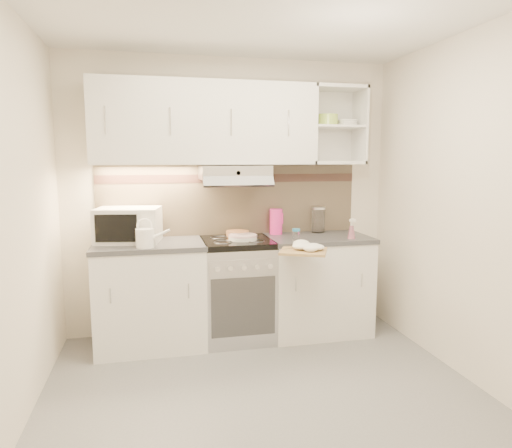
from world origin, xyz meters
The scene contains 17 objects.
ground centered at (0.00, 0.00, 0.00)m, with size 3.00×3.00×0.00m, color gray.
room_shell centered at (0.00, 0.37, 1.63)m, with size 3.04×2.84×2.52m.
base_cabinet_left centered at (-0.75, 1.10, 0.43)m, with size 0.90×0.60×0.86m, color white.
worktop_left centered at (-0.75, 1.10, 0.88)m, with size 0.92×0.62×0.04m, color #47474C.
base_cabinet_right centered at (0.75, 1.10, 0.43)m, with size 0.90×0.60×0.86m, color white.
worktop_right centered at (0.75, 1.10, 0.88)m, with size 0.92×0.62×0.04m, color #47474C.
electric_range centered at (0.00, 1.10, 0.45)m, with size 0.60×0.60×0.90m.
microwave centered at (-0.91, 1.18, 1.05)m, with size 0.57×0.46×0.29m.
watering_can centered at (-0.77, 0.89, 0.98)m, with size 0.28×0.14×0.24m.
plate_stack centered at (0.05, 1.06, 0.92)m, with size 0.25×0.25×0.05m.
bread_loaf centered at (0.03, 1.24, 0.93)m, with size 0.21×0.21×0.05m, color #985E3D.
pink_pitcher centered at (0.41, 1.30, 1.02)m, with size 0.13×0.12×0.24m.
glass_jar centered at (0.83, 1.30, 1.02)m, with size 0.13×0.13×0.25m.
spice_jar centered at (0.49, 0.95, 0.95)m, with size 0.07×0.07×0.10m.
spray_bottle centered at (1.00, 0.92, 0.97)m, with size 0.07×0.07×0.19m.
cutting_board centered at (0.45, 0.61, 0.87)m, with size 0.36×0.32×0.02m, color #A2864D.
dish_towel centered at (0.48, 0.62, 0.92)m, with size 0.27×0.23×0.07m, color silver, non-canonical shape.
Camera 1 is at (-0.70, -2.77, 1.59)m, focal length 32.00 mm.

